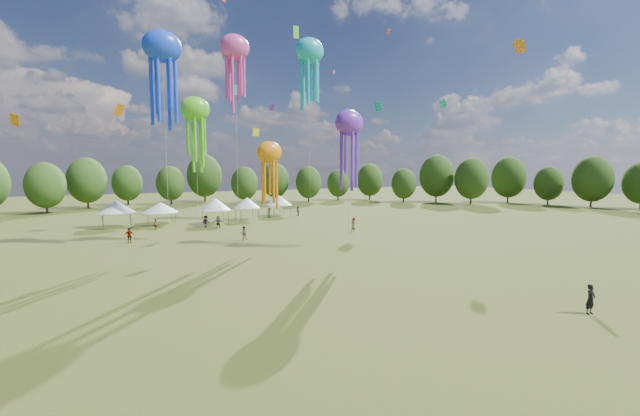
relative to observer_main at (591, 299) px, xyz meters
name	(u,v)px	position (x,y,z in m)	size (l,w,h in m)	color
ground	(480,335)	(-8.93, 1.02, -0.97)	(300.00, 300.00, 0.00)	#384416
observer_main	(591,299)	(0.00, 0.00, 0.00)	(0.71, 0.46, 1.94)	black
spectator_near	(244,233)	(-12.03, 36.33, -0.05)	(0.89, 0.70, 1.84)	gray
spectators_far	(241,220)	(-8.50, 49.34, -0.03)	(32.32, 21.36, 1.91)	gray
festival_tents	(201,204)	(-13.63, 56.47, 2.22)	(34.04, 10.84, 4.43)	#47474C
show_kites	(260,83)	(-7.58, 41.87, 20.71)	(30.62, 27.99, 32.23)	#57CC21
small_kites	(242,18)	(-9.69, 43.06, 29.69)	(75.79, 67.50, 44.56)	#57CC21
treeline	(197,184)	(-12.79, 63.53, 5.57)	(201.57, 95.24, 13.43)	#38281C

